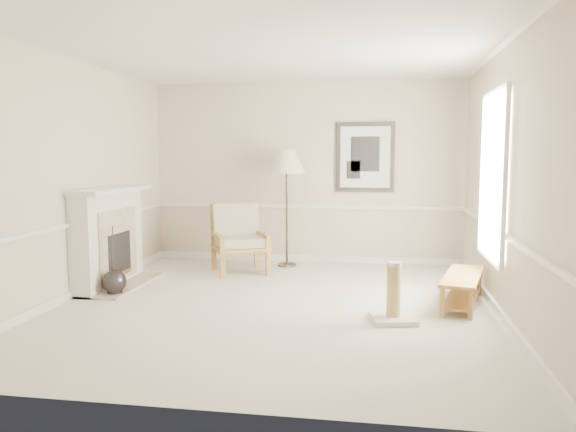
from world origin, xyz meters
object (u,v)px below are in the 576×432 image
object	(u,v)px
scratching_post	(393,303)
floor_lamp	(287,165)
armchair	(238,235)
floor_vase	(114,282)
bench	(462,285)

from	to	relation	value
scratching_post	floor_lamp	bearing A→B (deg)	120.07
armchair	floor_lamp	size ratio (longest dim) A/B	0.59
armchair	floor_lamp	xyz separation A→B (m)	(0.65, 0.50, 1.04)
floor_vase	bench	distance (m)	4.20
floor_vase	bench	size ratio (longest dim) A/B	0.66
armchair	bench	size ratio (longest dim) A/B	0.80
floor_vase	scratching_post	world-z (taller)	floor_vase
floor_vase	bench	xyz separation A→B (m)	(4.20, 0.20, 0.08)
armchair	scratching_post	world-z (taller)	armchair
floor_lamp	scratching_post	bearing A→B (deg)	-59.93
armchair	bench	bearing A→B (deg)	-52.97
floor_vase	armchair	bearing A→B (deg)	55.19
armchair	bench	world-z (taller)	armchair
floor_vase	scratching_post	bearing A→B (deg)	-9.34
floor_vase	floor_lamp	distance (m)	3.17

